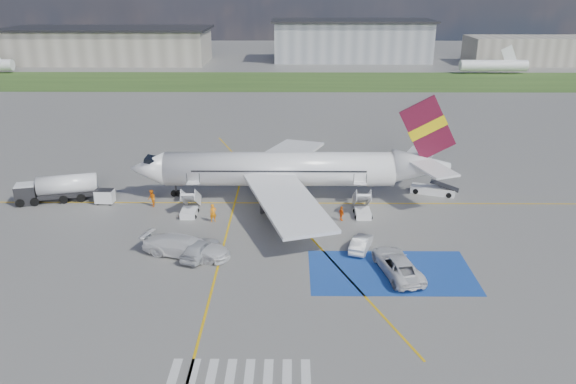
# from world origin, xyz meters

# --- Properties ---
(ground) EXTENTS (400.00, 400.00, 0.00)m
(ground) POSITION_xyz_m (0.00, 0.00, 0.00)
(ground) COLOR #60605E
(ground) RESTS_ON ground
(grass_strip) EXTENTS (400.00, 30.00, 0.01)m
(grass_strip) POSITION_xyz_m (0.00, 95.00, 0.01)
(grass_strip) COLOR #2D4C1E
(grass_strip) RESTS_ON ground
(taxiway_line_main) EXTENTS (120.00, 0.20, 0.01)m
(taxiway_line_main) POSITION_xyz_m (0.00, 12.00, 0.01)
(taxiway_line_main) COLOR gold
(taxiway_line_main) RESTS_ON ground
(taxiway_line_cross) EXTENTS (0.20, 60.00, 0.01)m
(taxiway_line_cross) POSITION_xyz_m (-5.00, -10.00, 0.01)
(taxiway_line_cross) COLOR gold
(taxiway_line_cross) RESTS_ON ground
(taxiway_line_diag) EXTENTS (20.71, 56.45, 0.01)m
(taxiway_line_diag) POSITION_xyz_m (0.00, 12.00, 0.01)
(taxiway_line_diag) COLOR gold
(taxiway_line_diag) RESTS_ON ground
(staging_box) EXTENTS (14.00, 8.00, 0.01)m
(staging_box) POSITION_xyz_m (10.00, -4.00, 0.01)
(staging_box) COLOR #193F97
(staging_box) RESTS_ON ground
(crosswalk) EXTENTS (9.00, 4.00, 0.01)m
(crosswalk) POSITION_xyz_m (-1.80, -18.00, 0.01)
(crosswalk) COLOR silver
(crosswalk) RESTS_ON ground
(terminal_west) EXTENTS (60.00, 22.00, 10.00)m
(terminal_west) POSITION_xyz_m (-55.00, 130.00, 5.00)
(terminal_west) COLOR gray
(terminal_west) RESTS_ON ground
(terminal_centre) EXTENTS (48.00, 18.00, 12.00)m
(terminal_centre) POSITION_xyz_m (20.00, 135.00, 6.00)
(terminal_centre) COLOR gray
(terminal_centre) RESTS_ON ground
(terminal_east) EXTENTS (40.00, 16.00, 8.00)m
(terminal_east) POSITION_xyz_m (75.00, 128.00, 4.00)
(terminal_east) COLOR gray
(terminal_east) RESTS_ON ground
(airliner) EXTENTS (36.81, 32.95, 11.92)m
(airliner) POSITION_xyz_m (1.51, 14.00, 3.39)
(airliner) COLOR white
(airliner) RESTS_ON ground
(airstairs_fwd) EXTENTS (1.90, 5.20, 3.60)m
(airstairs_fwd) POSITION_xyz_m (-9.50, 8.70, 0.62)
(airstairs_fwd) COLOR white
(airstairs_fwd) RESTS_ON ground
(airstairs_aft) EXTENTS (1.90, 5.20, 3.60)m
(airstairs_aft) POSITION_xyz_m (9.00, 8.70, 0.62)
(airstairs_aft) COLOR white
(airstairs_aft) RESTS_ON ground
(fuel_tanker) EXTENTS (8.99, 4.43, 2.97)m
(fuel_tanker) POSITION_xyz_m (-25.12, 12.57, 1.25)
(fuel_tanker) COLOR black
(fuel_tanker) RESTS_ON ground
(gpu_cart) EXTENTS (2.08, 1.40, 1.69)m
(gpu_cart) POSITION_xyz_m (-19.55, 11.71, 0.76)
(gpu_cart) COLOR white
(gpu_cart) RESTS_ON ground
(belt_loader) EXTENTS (5.61, 3.42, 1.63)m
(belt_loader) POSITION_xyz_m (18.12, 15.17, 0.41)
(belt_loader) COLOR white
(belt_loader) RESTS_ON ground
(car_silver_a) EXTENTS (3.48, 5.21, 1.65)m
(car_silver_a) POSITION_xyz_m (-6.81, -1.26, 0.82)
(car_silver_a) COLOR #B4B6BC
(car_silver_a) RESTS_ON ground
(car_silver_b) EXTENTS (2.77, 4.44, 1.38)m
(car_silver_b) POSITION_xyz_m (7.91, 0.29, 0.69)
(car_silver_b) COLOR #B7B9BE
(car_silver_b) RESTS_ON ground
(van_white_a) EXTENTS (3.67, 6.05, 2.12)m
(van_white_a) POSITION_xyz_m (10.47, -4.07, 1.06)
(van_white_a) COLOR silver
(van_white_a) RESTS_ON ground
(van_white_b) EXTENTS (6.68, 4.21, 2.44)m
(van_white_b) POSITION_xyz_m (-8.13, -1.00, 1.22)
(van_white_b) COLOR silver
(van_white_b) RESTS_ON ground
(crew_fwd) EXTENTS (0.84, 0.72, 1.96)m
(crew_fwd) POSITION_xyz_m (-6.70, 6.71, 0.98)
(crew_fwd) COLOR orange
(crew_fwd) RESTS_ON ground
(crew_nose) EXTENTS (1.06, 1.16, 1.94)m
(crew_nose) POSITION_xyz_m (-14.06, 10.86, 0.97)
(crew_nose) COLOR orange
(crew_nose) RESTS_ON ground
(crew_aft) EXTENTS (0.75, 0.99, 1.56)m
(crew_aft) POSITION_xyz_m (6.63, 7.12, 0.78)
(crew_aft) COLOR orange
(crew_aft) RESTS_ON ground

